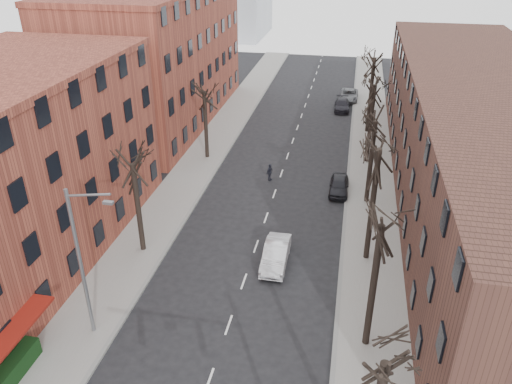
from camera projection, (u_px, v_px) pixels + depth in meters
The scene contains 18 objects.
sidewalk_left at pixel (206, 153), 49.48m from camera, with size 4.00×90.00×0.15m, color gray.
sidewalk_right at pixel (371, 166), 46.74m from camera, with size 4.00×90.00×0.15m, color gray.
building_left_far at pixel (157, 58), 55.38m from camera, with size 12.00×28.00×14.00m, color brown.
building_right at pixel (483, 144), 38.73m from camera, with size 12.00×50.00×10.00m, color #492A22.
awning_left at pixel (15, 383), 24.66m from camera, with size 1.20×7.00×0.15m, color maroon.
tree_right_b at pixel (365, 344), 26.95m from camera, with size 5.20×5.20×10.80m, color black, non-canonical shape.
tree_right_c at pixel (366, 259), 33.87m from camera, with size 5.20×5.20×11.60m, color black, non-canonical shape.
tree_right_d at pixel (366, 202), 40.79m from camera, with size 5.20×5.20×10.00m, color black, non-canonical shape.
tree_right_e at pixel (366, 162), 47.71m from camera, with size 5.20×5.20×10.80m, color black, non-canonical shape.
tree_right_f at pixel (366, 132), 54.64m from camera, with size 5.20×5.20×11.60m, color black, non-canonical shape.
tree_left_a at pixel (144, 250), 34.74m from camera, with size 5.20×5.20×9.50m, color black, non-canonical shape.
tree_left_b at pixel (207, 158), 48.58m from camera, with size 5.20×5.20×9.50m, color black, non-canonical shape.
streetlight at pixel (83, 259), 25.36m from camera, with size 2.45×0.22×9.03m.
silver_sedan at pixel (276, 254), 33.06m from camera, with size 1.56×4.46×1.47m, color silver.
parked_car_near at pixel (339, 185), 41.99m from camera, with size 1.59×3.95×1.35m, color black.
parked_car_mid at pixel (342, 105), 60.96m from camera, with size 1.79×4.40×1.28m, color black.
parked_car_far at pixel (349, 95), 64.44m from camera, with size 2.23×4.84×1.34m, color slate.
pedestrian_crossing at pixel (270, 172), 43.97m from camera, with size 0.92×0.38×1.56m, color black.
Camera 1 is at (5.67, -8.66, 19.96)m, focal length 35.00 mm.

